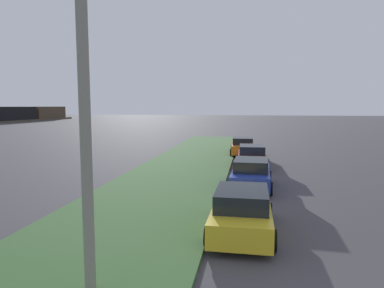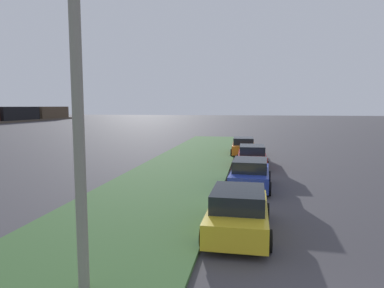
{
  "view_description": "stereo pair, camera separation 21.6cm",
  "coord_description": "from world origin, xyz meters",
  "views": [
    {
      "loc": [
        -4.62,
        3.13,
        4.05
      ],
      "look_at": [
        17.51,
        6.8,
        1.59
      ],
      "focal_mm": 32.36,
      "sensor_mm": 36.0,
      "label": 1
    },
    {
      "loc": [
        -4.58,
        2.91,
        4.05
      ],
      "look_at": [
        17.51,
        6.8,
        1.59
      ],
      "focal_mm": 32.36,
      "sensor_mm": 36.0,
      "label": 2
    }
  ],
  "objects": [
    {
      "name": "streetlight",
      "position": [
        2.11,
        6.13,
        4.39
      ],
      "size": [
        0.6,
        2.87,
        7.5
      ],
      "color": "gray",
      "rests_on": "ground"
    },
    {
      "name": "parked_car_red",
      "position": [
        18.58,
        2.93,
        0.72
      ],
      "size": [
        4.34,
        2.09,
        1.47
      ],
      "rotation": [
        0.0,
        0.0,
        0.02
      ],
      "color": "red",
      "rests_on": "ground"
    },
    {
      "name": "grass_median",
      "position": [
        10.0,
        7.31,
        0.06
      ],
      "size": [
        60.0,
        6.0,
        0.12
      ],
      "primitive_type": "cube",
      "color": "#3D6633",
      "rests_on": "ground"
    },
    {
      "name": "parked_car_blue",
      "position": [
        12.46,
        3.0,
        0.72
      ],
      "size": [
        4.36,
        2.14,
        1.47
      ],
      "rotation": [
        0.0,
        0.0,
        -0.04
      ],
      "color": "#23389E",
      "rests_on": "ground"
    },
    {
      "name": "parked_car_orange",
      "position": [
        24.3,
        3.65,
        0.72
      ],
      "size": [
        4.35,
        2.11,
        1.47
      ],
      "rotation": [
        0.0,
        0.0,
        0.03
      ],
      "color": "orange",
      "rests_on": "ground"
    },
    {
      "name": "parked_car_yellow",
      "position": [
        6.22,
        3.31,
        0.72
      ],
      "size": [
        4.32,
        2.06,
        1.47
      ],
      "rotation": [
        0.0,
        0.0,
        -0.01
      ],
      "color": "gold",
      "rests_on": "ground"
    }
  ]
}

